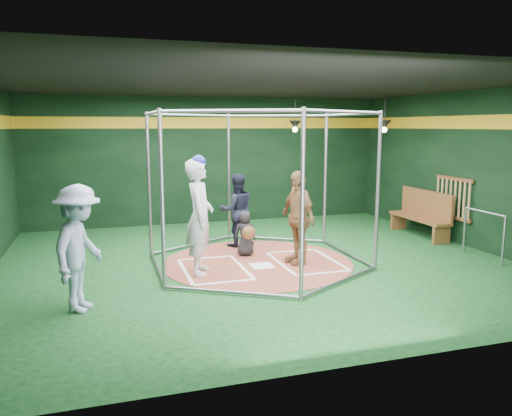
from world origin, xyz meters
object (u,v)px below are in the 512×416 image
object	(u,v)px
umpire	(237,210)
visitor_leopard	(298,217)
dugout_bench	(422,213)
batter_figure	(200,216)

from	to	relation	value
umpire	visitor_leopard	bearing A→B (deg)	114.85
umpire	dugout_bench	bearing A→B (deg)	176.72
visitor_leopard	umpire	world-z (taller)	visitor_leopard
dugout_bench	umpire	bearing A→B (deg)	175.93
batter_figure	dugout_bench	world-z (taller)	batter_figure
batter_figure	visitor_leopard	world-z (taller)	batter_figure
visitor_leopard	dugout_bench	xyz separation A→B (m)	(3.89, 1.41, -0.35)
visitor_leopard	umpire	bearing A→B (deg)	-165.32
batter_figure	umpire	world-z (taller)	batter_figure
batter_figure	dugout_bench	bearing A→B (deg)	14.59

